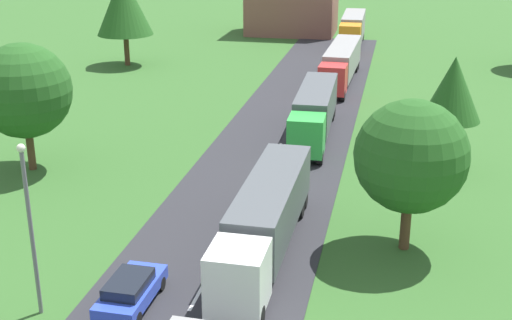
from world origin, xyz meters
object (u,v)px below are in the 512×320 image
object	(u,v)px
lamppost_second	(30,222)
truck_fifth	(353,29)
truck_third	(314,110)
distant_building	(292,1)
tree_pine	(124,4)
truck_fourth	(341,62)
car_third	(131,290)
truck_second	(266,217)
tree_maple	(453,90)
tree_ash	(411,157)
tree_oak	(24,91)

from	to	relation	value
lamppost_second	truck_fifth	bearing A→B (deg)	82.27
truck_third	distant_building	world-z (taller)	distant_building
truck_third	tree_pine	xyz separation A→B (m)	(-23.30, 20.52, 4.58)
truck_fifth	lamppost_second	bearing A→B (deg)	-97.73
truck_fourth	car_third	world-z (taller)	truck_fourth
truck_fourth	distant_building	xyz separation A→B (m)	(-9.17, 26.50, 2.27)
lamppost_second	tree_pine	size ratio (longest dim) A/B	0.78
truck_fifth	tree_pine	distance (m)	28.30
truck_second	truck_fourth	xyz separation A→B (m)	(0.29, 36.71, -0.02)
truck_fourth	lamppost_second	distance (m)	44.97
truck_second	car_third	bearing A→B (deg)	-128.79
truck_second	lamppost_second	xyz separation A→B (m)	(-8.56, -7.32, 2.28)
tree_maple	tree_pine	bearing A→B (deg)	141.73
truck_fifth	tree_ash	bearing A→B (deg)	-82.55
tree_oak	truck_fourth	bearing A→B (deg)	57.45
truck_fifth	tree_maple	bearing A→B (deg)	-77.04
truck_fourth	distant_building	bearing A→B (deg)	109.09
tree_ash	truck_fifth	bearing A→B (deg)	97.45
truck_fourth	tree_oak	distance (m)	33.52
truck_fourth	tree_pine	xyz separation A→B (m)	(-23.68, 3.16, 4.58)
truck_fifth	tree_oak	size ratio (longest dim) A/B	1.50
truck_fifth	tree_oak	distance (m)	49.99
distant_building	car_third	bearing A→B (deg)	-86.68
tree_ash	tree_oak	bearing A→B (deg)	165.27
lamppost_second	tree_maple	bearing A→B (deg)	49.79
truck_fifth	tree_ash	size ratio (longest dim) A/B	1.62
truck_third	truck_fifth	bearing A→B (deg)	89.97
car_third	lamppost_second	world-z (taller)	lamppost_second
truck_second	distant_building	xyz separation A→B (m)	(-8.89, 63.21, 2.25)
car_third	tree_oak	world-z (taller)	tree_oak
truck_fourth	tree_maple	size ratio (longest dim) A/B	1.92
tree_ash	car_third	bearing A→B (deg)	-145.11
truck_third	truck_fourth	size ratio (longest dim) A/B	0.89
tree_maple	tree_ash	distance (m)	12.12
car_third	tree_ash	bearing A→B (deg)	34.89
truck_second	tree_ash	size ratio (longest dim) A/B	1.78
truck_second	tree_ash	xyz separation A→B (m)	(6.89, 2.14, 2.95)
car_third	tree_pine	size ratio (longest dim) A/B	0.44
truck_fifth	lamppost_second	xyz separation A→B (m)	(-8.50, -62.60, 2.15)
lamppost_second	tree_maple	distance (m)	27.91
truck_second	truck_third	size ratio (longest dim) A/B	1.08
truck_fifth	tree_ash	xyz separation A→B (m)	(6.95, -53.13, 2.82)
tree_pine	lamppost_second	bearing A→B (deg)	-72.56
truck_second	distant_building	bearing A→B (deg)	98.00
lamppost_second	distant_building	world-z (taller)	distant_building
car_third	truck_second	bearing A→B (deg)	51.21
truck_third	distant_building	size ratio (longest dim) A/B	1.13
truck_second	tree_maple	xyz separation A→B (m)	(9.44, 13.97, 3.48)
tree_oak	tree_maple	xyz separation A→B (m)	(27.10, 5.38, 0.17)
lamppost_second	distant_building	xyz separation A→B (m)	(-0.33, 70.54, -0.03)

